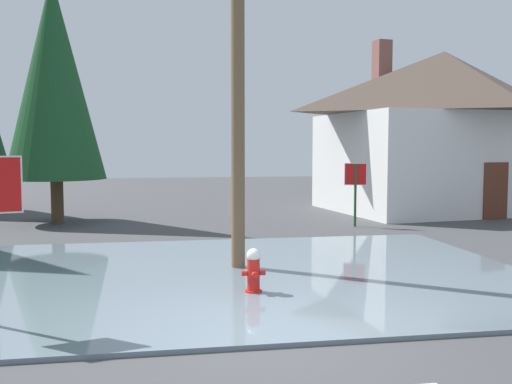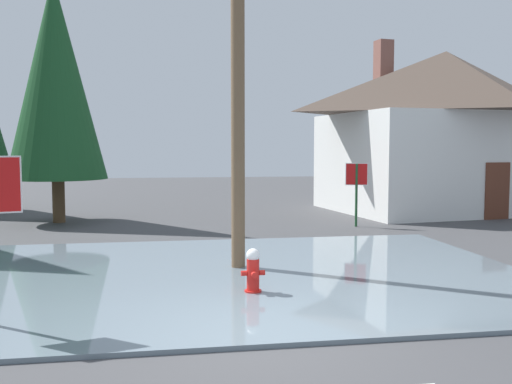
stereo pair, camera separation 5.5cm
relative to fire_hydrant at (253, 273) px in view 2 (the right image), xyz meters
The scene contains 7 objects.
ground_plane 2.17m from the fire_hydrant, 92.12° to the right, with size 80.00×80.00×0.10m, color #424244.
flood_puddle 1.60m from the fire_hydrant, 106.94° to the left, with size 12.23×8.18×0.07m, color slate.
fire_hydrant is the anchor object (origin of this frame).
utility_pole 4.78m from the fire_hydrant, 89.46° to the left, with size 1.60×0.28×9.07m.
stop_sign_far 9.15m from the fire_hydrant, 59.67° to the left, with size 0.68×0.22×2.03m.
house 15.55m from the fire_hydrant, 50.95° to the left, with size 10.13×7.92×6.80m.
pine_tree_mid_left 12.37m from the fire_hydrant, 115.37° to the left, with size 3.27×3.27×8.17m.
Camera 2 is at (-1.44, -7.40, 2.56)m, focal length 40.16 mm.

